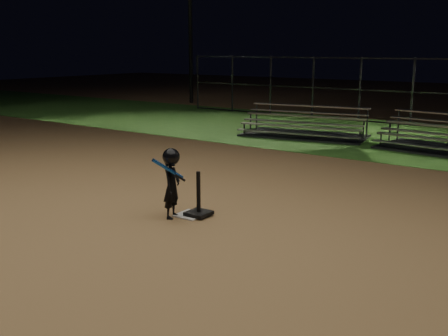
% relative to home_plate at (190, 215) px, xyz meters
% --- Properties ---
extents(ground, '(80.00, 80.00, 0.00)m').
position_rel_home_plate_xyz_m(ground, '(0.00, 0.00, -0.01)').
color(ground, '#9B7346').
rests_on(ground, ground).
extents(grass_strip, '(60.00, 8.00, 0.01)m').
position_rel_home_plate_xyz_m(grass_strip, '(0.00, 10.00, -0.01)').
color(grass_strip, '#2C5E1E').
rests_on(grass_strip, ground).
extents(home_plate, '(0.45, 0.45, 0.02)m').
position_rel_home_plate_xyz_m(home_plate, '(0.00, 0.00, 0.00)').
color(home_plate, beige).
rests_on(home_plate, ground).
extents(batting_tee, '(0.38, 0.38, 0.76)m').
position_rel_home_plate_xyz_m(batting_tee, '(0.14, 0.05, 0.15)').
color(batting_tee, black).
rests_on(batting_tee, home_plate).
extents(child_batter, '(0.44, 0.62, 1.20)m').
position_rel_home_plate_xyz_m(child_batter, '(-0.19, -0.25, 0.62)').
color(child_batter, black).
rests_on(child_batter, ground).
extents(bleacher_left, '(4.22, 2.55, 0.97)m').
position_rel_home_plate_xyz_m(bleacher_left, '(-2.13, 8.54, 0.19)').
color(bleacher_left, '#AFAFB4').
rests_on(bleacher_left, ground).
extents(backstop_fence, '(20.08, 0.08, 2.50)m').
position_rel_home_plate_xyz_m(backstop_fence, '(0.00, 13.00, 1.24)').
color(backstop_fence, '#38383D').
rests_on(backstop_fence, ground).
extents(light_pole_left, '(0.90, 0.53, 8.30)m').
position_rel_home_plate_xyz_m(light_pole_left, '(-12.00, 14.94, 4.93)').
color(light_pole_left, '#2D2D30').
rests_on(light_pole_left, ground).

